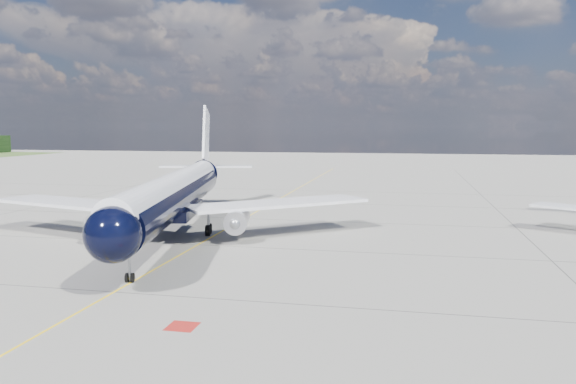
# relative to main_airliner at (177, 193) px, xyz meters

# --- Properties ---
(ground) EXTENTS (320.00, 320.00, 0.00)m
(ground) POSITION_rel_main_airliner_xyz_m (3.67, 16.01, -4.20)
(ground) COLOR gray
(ground) RESTS_ON ground
(taxiway_centerline) EXTENTS (0.16, 160.00, 0.01)m
(taxiway_centerline) POSITION_rel_main_airliner_xyz_m (3.67, 11.01, -4.19)
(taxiway_centerline) COLOR yellow
(taxiway_centerline) RESTS_ON ground
(red_marking) EXTENTS (1.60, 1.60, 0.01)m
(red_marking) POSITION_rel_main_airliner_xyz_m (10.47, -23.99, -4.19)
(red_marking) COLOR maroon
(red_marking) RESTS_ON ground
(main_airliner) EXTENTS (37.62, 46.40, 13.52)m
(main_airliner) POSITION_rel_main_airliner_xyz_m (0.00, 0.00, 0.00)
(main_airliner) COLOR black
(main_airliner) RESTS_ON ground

